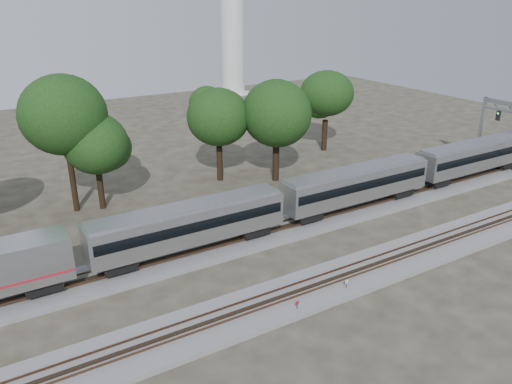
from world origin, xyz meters
The scene contains 13 objects.
ground centered at (0.00, 0.00, 0.00)m, with size 160.00×160.00×0.00m, color #383328.
track_far centered at (0.00, 6.00, 0.21)m, with size 160.00×5.00×0.73m.
track_near centered at (0.00, -4.00, 0.21)m, with size 160.00×5.00×0.73m.
train centered at (37.19, 6.00, 3.22)m, with size 128.84×3.14×4.63m.
switch_stand_red centered at (2.39, -5.76, 0.67)m, with size 0.33×0.08×1.04m.
switch_stand_white centered at (7.25, -5.48, 0.71)m, with size 0.35×0.11×1.11m.
switch_lever centered at (5.46, -5.49, 0.15)m, with size 0.50×0.30×0.30m, color #512D19.
signal_gantry centered at (42.67, 6.00, 6.66)m, with size 0.63×7.51×9.13m.
tree_3 centered at (-7.05, 21.46, 10.32)m, with size 10.50×10.50×14.81m.
tree_4 centered at (-4.49, 20.69, 7.21)m, with size 7.35×7.35×10.37m.
tree_5 centered at (10.36, 21.95, 7.91)m, with size 8.06×8.06×11.36m.
tree_6 centered at (16.24, 18.36, 8.35)m, with size 8.51×8.51×11.99m.
tree_7 centered at (29.38, 25.46, 8.33)m, with size 8.49×8.49×11.96m.
Camera 1 is at (-15.71, -30.18, 21.51)m, focal length 35.00 mm.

